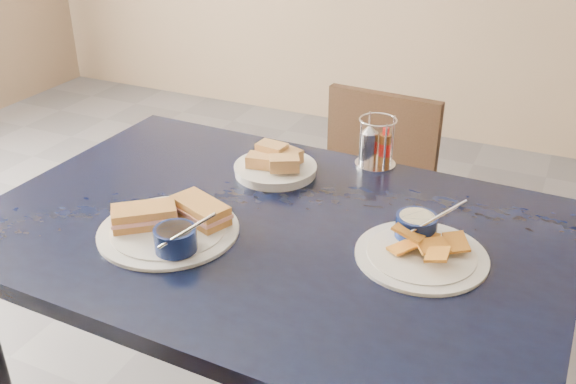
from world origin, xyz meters
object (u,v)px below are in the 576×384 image
at_px(sandwich_plate, 172,224).
at_px(condiment_caddy, 375,145).
at_px(plantain_plate, 420,244).
at_px(bread_basket, 276,165).
at_px(chair_far, 367,200).
at_px(dining_table, 269,246).

height_order(sandwich_plate, condiment_caddy, condiment_caddy).
distance_m(plantain_plate, bread_basket, 0.49).
xyz_separation_m(sandwich_plate, plantain_plate, (0.52, 0.16, -0.00)).
bearing_deg(chair_far, condiment_caddy, -70.87).
distance_m(chair_far, plantain_plate, 0.81).
bearing_deg(bread_basket, plantain_plate, -25.05).
bearing_deg(chair_far, plantain_plate, -63.96).
bearing_deg(chair_far, bread_basket, -103.22).
relative_size(plantain_plate, bread_basket, 1.30).
bearing_deg(chair_far, sandwich_plate, -102.66).
relative_size(plantain_plate, condiment_caddy, 2.04).
height_order(chair_far, plantain_plate, plantain_plate).
bearing_deg(plantain_plate, dining_table, -174.19).
relative_size(dining_table, condiment_caddy, 9.86).
distance_m(sandwich_plate, plantain_plate, 0.54).
relative_size(chair_far, condiment_caddy, 5.98).
bearing_deg(sandwich_plate, dining_table, 35.53).
height_order(sandwich_plate, plantain_plate, same).
xyz_separation_m(bread_basket, condiment_caddy, (0.22, 0.16, 0.03)).
relative_size(dining_table, plantain_plate, 4.83).
distance_m(dining_table, condiment_caddy, 0.44).
relative_size(dining_table, bread_basket, 6.28).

